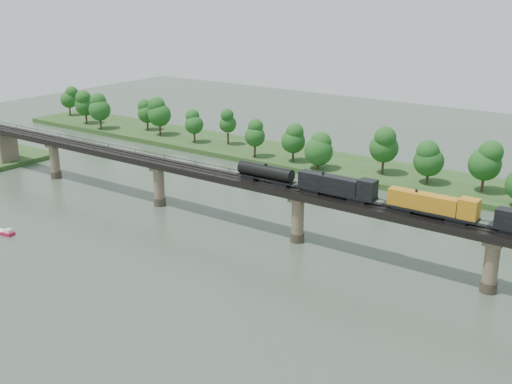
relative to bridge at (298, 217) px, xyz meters
The scene contains 7 objects.
ground 30.49m from the bridge, 90.00° to the right, with size 400.00×400.00×0.00m, color #354335.
far_bank 55.20m from the bridge, 90.00° to the left, with size 300.00×24.00×1.60m, color #25451B.
bridge is the anchor object (origin of this frame).
bridge_superstructure 6.33m from the bridge, 90.00° to the left, with size 220.00×4.90×0.75m.
far_treeline 51.30m from the bridge, 99.23° to the left, with size 289.06×17.54×13.60m.
freight_train 23.33m from the bridge, ahead, with size 71.84×2.80×4.94m.
motorboat 64.17m from the bridge, 148.02° to the right, with size 5.22×2.65×1.40m.
Camera 1 is at (66.38, -77.64, 52.31)m, focal length 45.00 mm.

